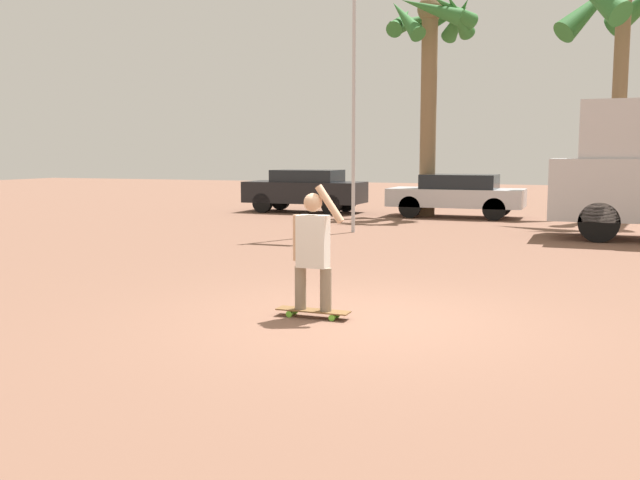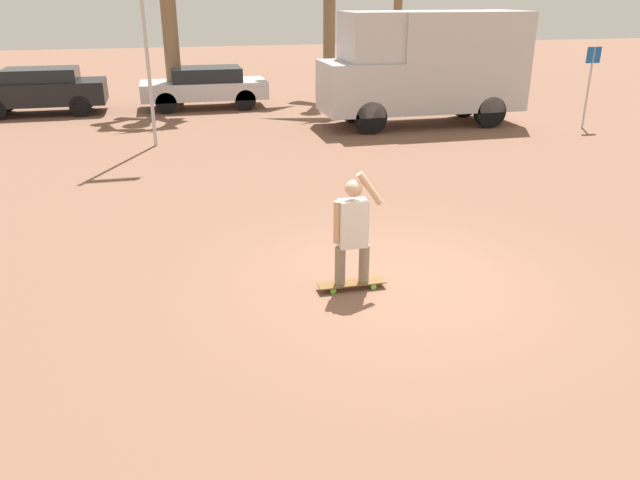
{
  "view_description": "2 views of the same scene",
  "coord_description": "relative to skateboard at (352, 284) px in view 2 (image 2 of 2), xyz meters",
  "views": [
    {
      "loc": [
        2.52,
        -8.03,
        1.98
      ],
      "look_at": [
        -0.62,
        0.13,
        0.93
      ],
      "focal_mm": 40.0,
      "sensor_mm": 36.0,
      "label": 1
    },
    {
      "loc": [
        -2.83,
        -7.34,
        3.73
      ],
      "look_at": [
        -0.88,
        0.6,
        0.46
      ],
      "focal_mm": 35.0,
      "sensor_mm": 36.0,
      "label": 2
    }
  ],
  "objects": [
    {
      "name": "skateboard",
      "position": [
        0.0,
        0.0,
        0.0
      ],
      "size": [
        0.92,
        0.22,
        0.09
      ],
      "color": "brown",
      "rests_on": "ground_plane"
    },
    {
      "name": "person_skateboarder",
      "position": [
        -0.0,
        0.0,
        0.81
      ],
      "size": [
        0.65,
        0.23,
        1.53
      ],
      "color": "gray",
      "rests_on": "skateboard"
    },
    {
      "name": "ground_plane",
      "position": [
        0.62,
        0.11,
        -0.08
      ],
      "size": [
        80.0,
        80.0,
        0.0
      ],
      "primitive_type": "plane",
      "color": "brown"
    },
    {
      "name": "camper_van",
      "position": [
        5.25,
        10.15,
        1.66
      ],
      "size": [
        5.89,
        2.0,
        3.2
      ],
      "color": "black",
      "rests_on": "ground_plane"
    },
    {
      "name": "parked_car_black",
      "position": [
        -6.09,
        14.65,
        0.71
      ],
      "size": [
        4.03,
        1.7,
        1.45
      ],
      "color": "black",
      "rests_on": "ground_plane"
    },
    {
      "name": "street_sign",
      "position": [
        9.54,
        8.54,
        1.39
      ],
      "size": [
        0.44,
        0.06,
        2.28
      ],
      "color": "#B7B7BC",
      "rests_on": "ground_plane"
    },
    {
      "name": "parked_car_silver",
      "position": [
        -0.89,
        14.57,
        0.66
      ],
      "size": [
        4.16,
        1.77,
        1.35
      ],
      "color": "black",
      "rests_on": "ground_plane"
    }
  ]
}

